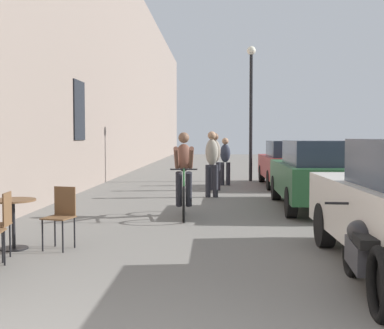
{
  "coord_description": "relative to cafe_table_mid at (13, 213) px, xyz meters",
  "views": [
    {
      "loc": [
        0.73,
        -2.86,
        1.61
      ],
      "look_at": [
        0.1,
        10.64,
        0.87
      ],
      "focal_mm": 47.07,
      "sensor_mm": 36.0,
      "label": 1
    }
  ],
  "objects": [
    {
      "name": "building_facade_left",
      "position": [
        -1.28,
        9.82,
        4.02
      ],
      "size": [
        0.54,
        68.0,
        9.09
      ],
      "color": "gray",
      "rests_on": "ground_plane"
    },
    {
      "name": "cafe_table_mid",
      "position": [
        0.0,
        0.0,
        0.0
      ],
      "size": [
        0.64,
        0.64,
        0.72
      ],
      "color": "black",
      "rests_on": "ground_plane"
    },
    {
      "name": "cafe_chair_mid_toward_wall",
      "position": [
        0.68,
        0.07,
        -0.0
      ],
      "size": [
        0.46,
        0.46,
        0.89
      ],
      "color": "black",
      "rests_on": "ground_plane"
    },
    {
      "name": "cyclist_on_bicycle",
      "position": [
        2.26,
        3.07,
        0.29
      ],
      "size": [
        0.52,
        1.76,
        1.74
      ],
      "color": "black",
      "rests_on": "ground_plane"
    },
    {
      "name": "pedestrian_near",
      "position": [
        2.8,
        6.38,
        0.48
      ],
      "size": [
        0.34,
        0.24,
        1.77
      ],
      "color": "#26262D",
      "rests_on": "ground_plane"
    },
    {
      "name": "pedestrian_mid",
      "position": [
        2.88,
        8.18,
        0.46
      ],
      "size": [
        0.36,
        0.27,
        1.73
      ],
      "color": "#26262D",
      "rests_on": "ground_plane"
    },
    {
      "name": "pedestrian_far",
      "position": [
        3.22,
        9.74,
        0.37
      ],
      "size": [
        0.34,
        0.24,
        1.59
      ],
      "color": "#26262D",
      "rests_on": "ground_plane"
    },
    {
      "name": "street_lamp",
      "position": [
        4.19,
        11.43,
        2.59
      ],
      "size": [
        0.32,
        0.32,
        4.9
      ],
      "color": "black",
      "rests_on": "ground_plane"
    },
    {
      "name": "parked_car_second",
      "position": [
        5.24,
        4.31,
        0.28
      ],
      "size": [
        1.88,
        4.35,
        1.54
      ],
      "color": "#23512D",
      "rests_on": "ground_plane"
    },
    {
      "name": "parked_car_third",
      "position": [
        5.36,
        9.52,
        0.25
      ],
      "size": [
        1.78,
        4.2,
        1.49
      ],
      "color": "maroon",
      "rests_on": "ground_plane"
    },
    {
      "name": "parked_motorcycle",
      "position": [
        4.42,
        -1.86,
        -0.12
      ],
      "size": [
        0.62,
        2.14,
        0.92
      ],
      "color": "black",
      "rests_on": "ground_plane"
    }
  ]
}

